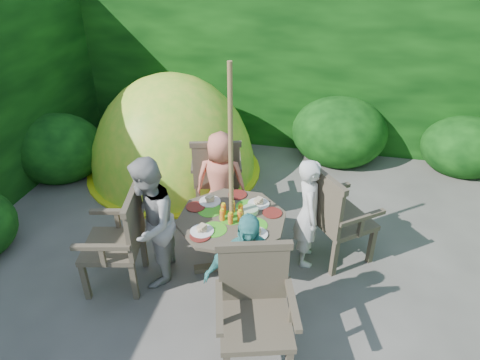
% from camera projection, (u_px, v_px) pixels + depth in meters
% --- Properties ---
extents(ground, '(60.00, 60.00, 0.00)m').
position_uv_depth(ground, '(265.00, 310.00, 4.06)').
color(ground, '#4D4B45').
rests_on(ground, ground).
extents(hedge_enclosure, '(9.00, 9.00, 2.50)m').
position_uv_depth(hedge_enclosure, '(288.00, 132.00, 4.54)').
color(hedge_enclosure, black).
rests_on(hedge_enclosure, ground).
extents(patio_table, '(1.46, 1.46, 0.78)m').
position_uv_depth(patio_table, '(232.00, 226.00, 4.29)').
color(patio_table, '#3D3527').
rests_on(patio_table, ground).
extents(parasol_pole, '(0.06, 0.06, 2.20)m').
position_uv_depth(parasol_pole, '(231.00, 178.00, 4.01)').
color(parasol_pole, olive).
rests_on(parasol_pole, ground).
extents(garden_chair_right, '(0.81, 0.82, 1.03)m').
position_uv_depth(garden_chair_right, '(336.00, 216.00, 4.43)').
color(garden_chair_right, '#3D3527').
rests_on(garden_chair_right, ground).
extents(garden_chair_left, '(0.65, 0.70, 1.01)m').
position_uv_depth(garden_chair_left, '(120.00, 239.00, 4.12)').
color(garden_chair_left, '#3D3527').
rests_on(garden_chair_left, ground).
extents(garden_chair_back, '(0.71, 0.66, 1.00)m').
position_uv_depth(garden_chair_back, '(217.00, 174.00, 5.22)').
color(garden_chair_back, '#3D3527').
rests_on(garden_chair_back, ground).
extents(garden_chair_front, '(0.73, 0.68, 1.02)m').
position_uv_depth(garden_chair_front, '(255.00, 308.00, 3.37)').
color(garden_chair_front, '#3D3527').
rests_on(garden_chair_front, ground).
extents(child_right, '(0.36, 0.48, 1.21)m').
position_uv_depth(child_right, '(309.00, 213.00, 4.38)').
color(child_right, silver).
rests_on(child_right, ground).
extents(child_left, '(0.64, 0.75, 1.36)m').
position_uv_depth(child_left, '(149.00, 223.00, 4.10)').
color(child_left, '#A09F9B').
rests_on(child_left, ground).
extents(child_back, '(0.63, 0.45, 1.20)m').
position_uv_depth(child_back, '(221.00, 181.00, 4.94)').
color(child_back, '#EA7C61').
rests_on(child_back, ground).
extents(child_front, '(0.78, 0.53, 1.24)m').
position_uv_depth(child_front, '(247.00, 276.00, 3.58)').
color(child_front, '#49ACA7').
rests_on(child_front, ground).
extents(dome_tent, '(2.84, 2.84, 2.89)m').
position_uv_depth(dome_tent, '(175.00, 171.00, 6.37)').
color(dome_tent, '#7AD428').
rests_on(dome_tent, ground).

